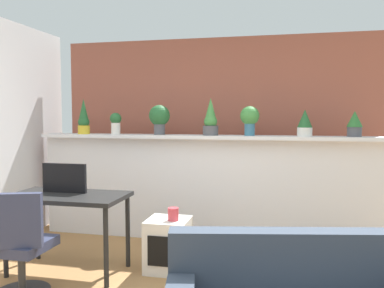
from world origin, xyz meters
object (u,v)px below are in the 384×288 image
(tv_monitor, at_px, (64,178))
(vase_on_shelf, at_px, (173,214))
(side_cube_shelf, at_px, (168,245))
(potted_plant_2, at_px, (159,117))
(desk, at_px, (68,203))
(potted_plant_3, at_px, (211,120))
(potted_plant_5, at_px, (305,123))
(potted_plant_4, at_px, (250,118))
(potted_plant_0, at_px, (84,119))
(office_chair, at_px, (19,255))
(potted_plant_1, at_px, (116,122))
(potted_plant_6, at_px, (355,123))

(tv_monitor, xyz_separation_m, vase_on_shelf, (1.05, 0.13, -0.33))
(vase_on_shelf, bearing_deg, side_cube_shelf, 154.07)
(potted_plant_2, relative_size, desk, 0.32)
(potted_plant_3, xyz_separation_m, desk, (-1.16, -1.17, -0.78))
(potted_plant_3, xyz_separation_m, potted_plant_5, (1.05, 0.03, -0.03))
(potted_plant_4, distance_m, side_cube_shelf, 1.70)
(potted_plant_0, height_order, desk, potted_plant_0)
(office_chair, bearing_deg, potted_plant_5, 39.31)
(potted_plant_1, distance_m, potted_plant_5, 2.23)
(potted_plant_5, height_order, tv_monitor, potted_plant_5)
(potted_plant_0, height_order, office_chair, potted_plant_0)
(potted_plant_0, relative_size, potted_plant_4, 1.30)
(side_cube_shelf, bearing_deg, potted_plant_2, 111.60)
(potted_plant_4, distance_m, office_chair, 2.72)
(potted_plant_6, bearing_deg, potted_plant_3, -178.08)
(potted_plant_0, distance_m, office_chair, 2.16)
(tv_monitor, relative_size, office_chair, 0.49)
(potted_plant_0, bearing_deg, side_cube_shelf, -34.46)
(potted_plant_4, bearing_deg, side_cube_shelf, -125.86)
(potted_plant_0, height_order, side_cube_shelf, potted_plant_0)
(potted_plant_6, relative_size, vase_on_shelf, 2.29)
(desk, bearing_deg, potted_plant_2, 66.14)
(potted_plant_2, bearing_deg, potted_plant_6, 0.26)
(potted_plant_6, distance_m, office_chair, 3.52)
(potted_plant_4, xyz_separation_m, desk, (-1.61, -1.20, -0.80))
(potted_plant_6, height_order, office_chair, potted_plant_6)
(potted_plant_1, relative_size, desk, 0.24)
(potted_plant_6, height_order, desk, potted_plant_6)
(potted_plant_1, distance_m, potted_plant_3, 1.17)
(side_cube_shelf, bearing_deg, potted_plant_6, 28.19)
(potted_plant_2, distance_m, potted_plant_4, 1.08)
(potted_plant_2, height_order, desk, potted_plant_2)
(potted_plant_2, relative_size, tv_monitor, 0.79)
(potted_plant_0, relative_size, potted_plant_5, 1.48)
(potted_plant_1, xyz_separation_m, potted_plant_2, (0.54, 0.04, 0.06))
(potted_plant_0, distance_m, potted_plant_5, 2.66)
(potted_plant_3, relative_size, side_cube_shelf, 0.86)
(potted_plant_1, distance_m, tv_monitor, 1.21)
(office_chair, bearing_deg, potted_plant_0, 101.87)
(potted_plant_1, bearing_deg, side_cube_shelf, -44.91)
(potted_plant_1, xyz_separation_m, tv_monitor, (-0.07, -1.09, -0.52))
(tv_monitor, bearing_deg, potted_plant_4, 33.64)
(tv_monitor, bearing_deg, potted_plant_6, 22.02)
(potted_plant_1, xyz_separation_m, vase_on_shelf, (0.99, -0.95, -0.85))
(potted_plant_1, relative_size, office_chair, 0.29)
(tv_monitor, xyz_separation_m, side_cube_shelf, (0.99, 0.16, -0.64))
(potted_plant_3, relative_size, tv_monitor, 0.96)
(potted_plant_3, bearing_deg, vase_on_shelf, -101.21)
(potted_plant_4, height_order, side_cube_shelf, potted_plant_4)
(potted_plant_4, relative_size, tv_monitor, 0.75)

